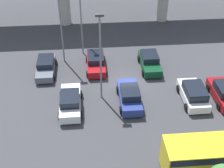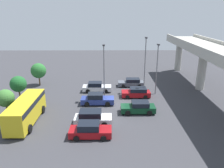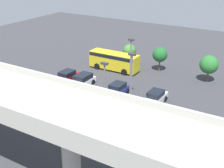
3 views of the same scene
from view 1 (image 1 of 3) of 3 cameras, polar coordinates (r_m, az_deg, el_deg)
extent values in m
plane|color=#38383D|center=(30.87, 2.92, -0.24)|extent=(94.06, 94.06, 0.00)
cube|color=#515660|center=(33.16, -11.99, 2.85)|extent=(1.75, 4.61, 0.68)
cube|color=black|center=(33.11, -12.07, 4.07)|extent=(1.61, 2.39, 0.57)
cylinder|color=black|center=(31.98, -10.57, 1.24)|extent=(0.22, 0.62, 0.62)
cylinder|color=black|center=(32.23, -13.73, 1.08)|extent=(0.22, 0.62, 0.62)
cylinder|color=black|center=(34.36, -10.26, 3.95)|extent=(0.22, 0.62, 0.62)
cylinder|color=black|center=(34.60, -13.21, 3.78)|extent=(0.22, 0.62, 0.62)
cube|color=silver|center=(28.03, -7.60, -3.39)|extent=(1.77, 4.76, 0.78)
cube|color=black|center=(27.32, -7.73, -2.66)|extent=(1.63, 2.22, 0.66)
cylinder|color=black|center=(29.40, -9.27, -2.00)|extent=(0.22, 0.69, 0.69)
cylinder|color=black|center=(29.28, -5.72, -1.84)|extent=(0.22, 0.69, 0.69)
cylinder|color=black|center=(27.13, -9.56, -5.83)|extent=(0.22, 0.69, 0.69)
cylinder|color=black|center=(27.00, -5.70, -5.67)|extent=(0.22, 0.69, 0.69)
cube|color=maroon|center=(33.09, -2.96, 3.65)|extent=(1.84, 4.48, 0.75)
cube|color=black|center=(33.03, -3.02, 4.94)|extent=(1.69, 2.53, 0.58)
cylinder|color=black|center=(32.09, -1.16, 2.05)|extent=(0.22, 0.62, 0.62)
cylinder|color=black|center=(32.05, -4.52, 1.89)|extent=(0.22, 0.62, 0.62)
cylinder|color=black|center=(34.42, -1.47, 4.63)|extent=(0.22, 0.62, 0.62)
cylinder|color=black|center=(34.39, -4.61, 4.48)|extent=(0.22, 0.62, 0.62)
cube|color=navy|center=(28.46, 3.20, -2.36)|extent=(1.80, 4.76, 0.78)
cube|color=black|center=(27.79, 3.32, -1.54)|extent=(1.65, 2.15, 0.67)
cylinder|color=black|center=(29.66, 1.05, -1.04)|extent=(0.22, 0.71, 0.71)
cylinder|color=black|center=(29.88, 4.57, -0.86)|extent=(0.22, 0.71, 0.71)
cylinder|color=black|center=(27.38, 1.66, -4.75)|extent=(0.22, 0.71, 0.71)
cylinder|color=black|center=(27.61, 5.48, -4.52)|extent=(0.22, 0.71, 0.71)
cube|color=#0C381E|center=(33.36, 6.91, 3.79)|extent=(1.82, 4.54, 0.77)
cube|color=black|center=(33.24, 6.90, 5.05)|extent=(1.67, 2.24, 0.60)
cylinder|color=black|center=(32.52, 8.94, 2.19)|extent=(0.22, 0.71, 0.71)
cylinder|color=black|center=(32.16, 5.71, 2.05)|extent=(0.22, 0.71, 0.71)
cylinder|color=black|center=(34.83, 7.97, 4.76)|extent=(0.22, 0.71, 0.71)
cylinder|color=black|center=(34.49, 4.94, 4.65)|extent=(0.22, 0.71, 0.71)
cube|color=silver|center=(29.61, 14.56, -2.00)|extent=(1.91, 4.44, 0.73)
cube|color=black|center=(28.94, 14.95, -1.22)|extent=(1.75, 2.59, 0.75)
cylinder|color=black|center=(30.48, 12.03, -0.83)|extent=(0.22, 0.69, 0.69)
cylinder|color=black|center=(31.07, 15.48, -0.64)|extent=(0.22, 0.69, 0.69)
cylinder|color=black|center=(28.43, 13.42, -4.15)|extent=(0.22, 0.69, 0.69)
cylinder|color=black|center=(29.06, 17.10, -3.87)|extent=(0.22, 0.69, 0.69)
cube|color=maroon|center=(30.58, 19.71, -1.75)|extent=(1.81, 4.53, 0.76)
cylinder|color=black|center=(31.39, 17.18, -0.64)|extent=(0.22, 0.63, 0.63)
cylinder|color=black|center=(29.37, 18.93, -3.89)|extent=(0.22, 0.63, 0.63)
cube|color=gold|center=(23.34, 19.53, -12.33)|extent=(8.20, 2.31, 2.57)
cylinder|color=black|center=(24.02, 12.30, -12.70)|extent=(0.98, 0.29, 0.98)
cylinder|color=slate|center=(34.41, -5.65, 11.38)|extent=(0.16, 0.16, 7.96)
cylinder|color=slate|center=(32.91, -9.34, 10.66)|extent=(0.16, 0.16, 8.77)
cylinder|color=slate|center=(27.01, -2.10, 4.36)|extent=(0.16, 0.16, 8.13)
cube|color=#333338|center=(25.08, -2.31, 12.49)|extent=(0.70, 0.35, 0.20)
camera|label=2|loc=(40.97, 51.22, 15.97)|focal=35.00mm
camera|label=3|loc=(56.77, -25.13, 32.83)|focal=50.00mm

